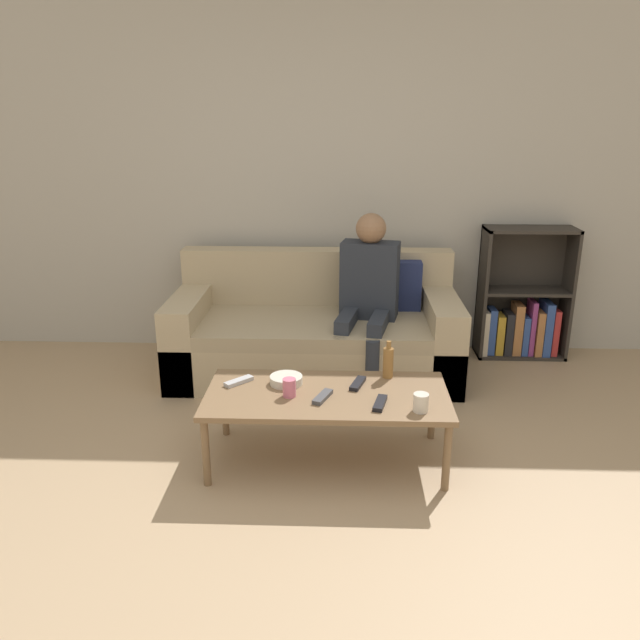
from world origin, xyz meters
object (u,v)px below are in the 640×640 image
at_px(couch, 316,335).
at_px(tv_remote_3, 239,381).
at_px(person_adult, 368,286).
at_px(cup_far, 289,388).
at_px(bookshelf, 522,309).
at_px(snack_bowl, 286,380).
at_px(tv_remote_2, 380,403).
at_px(coffee_table, 327,399).
at_px(cup_near, 421,403).
at_px(tv_remote_1, 323,397).
at_px(tv_remote_0, 358,384).
at_px(bottle, 388,362).

distance_m(couch, tv_remote_3, 1.19).
xyz_separation_m(person_adult, cup_far, (-0.45, -1.20, -0.22)).
bearing_deg(bookshelf, snack_bowl, -137.88).
distance_m(cup_far, tv_remote_2, 0.48).
bearing_deg(couch, coffee_table, -84.94).
bearing_deg(bookshelf, tv_remote_3, -141.89).
bearing_deg(tv_remote_2, tv_remote_3, 175.39).
height_order(cup_near, snack_bowl, cup_near).
height_order(bookshelf, cup_far, bookshelf).
bearing_deg(cup_near, bookshelf, 61.52).
relative_size(coffee_table, tv_remote_1, 7.30).
height_order(person_adult, snack_bowl, person_adult).
distance_m(cup_far, snack_bowl, 0.16).
distance_m(coffee_table, person_adult, 1.22).
relative_size(couch, tv_remote_0, 11.38).
height_order(couch, cup_far, couch).
relative_size(couch, cup_near, 21.64).
distance_m(bookshelf, tv_remote_0, 2.01).
xyz_separation_m(couch, cup_near, (0.58, -1.43, 0.16)).
xyz_separation_m(couch, tv_remote_0, (0.27, -1.13, 0.13)).
bearing_deg(snack_bowl, person_adult, 65.48).
bearing_deg(bookshelf, bottle, -128.53).
relative_size(cup_far, tv_remote_3, 0.62).
bearing_deg(tv_remote_0, bookshelf, 67.37).
bearing_deg(couch, tv_remote_3, -108.47).
bearing_deg(snack_bowl, tv_remote_0, -1.17).
height_order(couch, tv_remote_0, couch).
height_order(couch, tv_remote_1, couch).
distance_m(tv_remote_2, bottle, 0.37).
relative_size(tv_remote_0, tv_remote_3, 1.14).
height_order(cup_far, bottle, bottle).
xyz_separation_m(cup_near, tv_remote_0, (-0.30, 0.29, -0.04)).
bearing_deg(tv_remote_1, couch, 115.57).
bearing_deg(tv_remote_2, cup_near, -3.54).
bearing_deg(person_adult, cup_near, -69.06).
bearing_deg(tv_remote_2, bottle, 93.20).
bearing_deg(tv_remote_3, coffee_table, 31.89).
bearing_deg(tv_remote_3, tv_remote_1, 23.56).
relative_size(snack_bowl, bottle, 0.83).
bearing_deg(couch, snack_bowl, -95.91).
bearing_deg(couch, cup_near, -67.93).
distance_m(tv_remote_0, bottle, 0.22).
xyz_separation_m(couch, person_adult, (0.36, -0.08, 0.39)).
bearing_deg(bottle, bookshelf, 51.47).
height_order(cup_far, snack_bowl, cup_far).
height_order(tv_remote_2, snack_bowl, snack_bowl).
bearing_deg(tv_remote_2, coffee_table, 167.14).
distance_m(cup_near, tv_remote_1, 0.51).
bearing_deg(coffee_table, bookshelf, 48.24).
bearing_deg(tv_remote_3, cup_near, 27.10).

